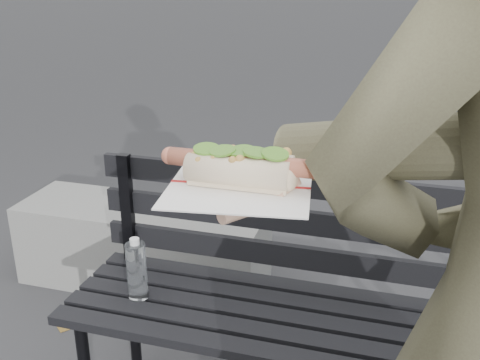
# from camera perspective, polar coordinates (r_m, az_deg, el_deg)

# --- Properties ---
(park_bench) EXTENTS (1.50, 0.44, 0.88)m
(park_bench) POSITION_cam_1_polar(r_m,az_deg,el_deg) (1.80, 6.41, -11.31)
(park_bench) COLOR black
(park_bench) RESTS_ON ground
(concrete_block) EXTENTS (1.20, 0.40, 0.40)m
(concrete_block) POSITION_cam_1_polar(r_m,az_deg,el_deg) (2.81, -9.79, -6.54)
(concrete_block) COLOR slate
(concrete_block) RESTS_ON ground
(held_hotdog) EXTENTS (0.64, 0.31, 0.20)m
(held_hotdog) POSITION_cam_1_polar(r_m,az_deg,el_deg) (0.78, 15.75, 2.40)
(held_hotdog) COLOR #494430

